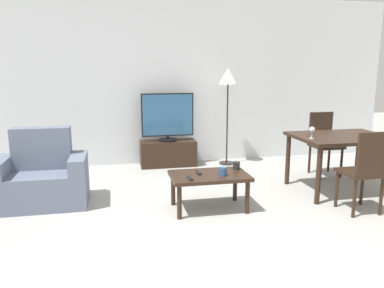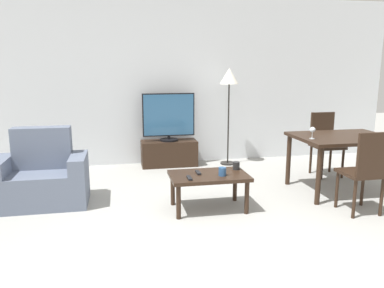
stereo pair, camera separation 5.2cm
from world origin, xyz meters
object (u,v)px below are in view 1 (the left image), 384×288
object	(u,v)px
armchair	(42,179)
dining_chair_far	(324,140)
dining_chair_near	(366,168)
wine_glass_left	(312,130)
remote_primary	(199,173)
tv	(168,117)
coffee_table	(209,179)
cup_colored_far	(223,171)
floor_lamp	(228,82)
dining_table	(342,142)
remote_secondary	(190,178)
tv_stand	(168,153)
cup_white_near	(236,166)

from	to	relation	value
armchair	dining_chair_far	bearing A→B (deg)	7.55
dining_chair_near	wine_glass_left	distance (m)	0.78
remote_primary	tv	bearing A→B (deg)	91.93
dining_chair_near	wine_glass_left	size ratio (longest dim) A/B	6.30
coffee_table	cup_colored_far	size ratio (longest dim) A/B	9.27
floor_lamp	wine_glass_left	world-z (taller)	floor_lamp
armchair	floor_lamp	size ratio (longest dim) A/B	0.65
dining_chair_near	remote_primary	size ratio (longest dim) A/B	6.14
dining_table	remote_secondary	size ratio (longest dim) A/B	7.92
remote_primary	coffee_table	bearing A→B (deg)	-25.15
tv_stand	coffee_table	xyz separation A→B (m)	(0.18, -2.00, 0.15)
remote_secondary	floor_lamp	bearing A→B (deg)	63.20
cup_colored_far	wine_glass_left	bearing A→B (deg)	12.79
cup_white_near	cup_colored_far	bearing A→B (deg)	-136.48
dining_table	wine_glass_left	bearing A→B (deg)	-167.45
dining_table	cup_white_near	bearing A→B (deg)	-173.52
coffee_table	cup_white_near	distance (m)	0.39
dining_chair_near	dining_chair_far	size ratio (longest dim) A/B	1.00
coffee_table	armchair	bearing A→B (deg)	163.80
remote_primary	cup_colored_far	bearing A→B (deg)	-30.01
armchair	tv_stand	xyz separation A→B (m)	(1.68, 1.46, -0.11)
dining_chair_far	remote_secondary	distance (m)	2.56
remote_primary	cup_white_near	size ratio (longest dim) A/B	1.65
dining_chair_near	dining_chair_far	xyz separation A→B (m)	(0.42, 1.52, 0.00)
coffee_table	tv_stand	bearing A→B (deg)	95.00
armchair	tv_stand	world-z (taller)	armchair
floor_lamp	remote_secondary	world-z (taller)	floor_lamp
dining_table	floor_lamp	bearing A→B (deg)	122.21
dining_chair_near	remote_primary	xyz separation A→B (m)	(-1.71, 0.52, -0.09)
armchair	cup_white_near	xyz separation A→B (m)	(2.21, -0.41, 0.14)
dining_chair_near	floor_lamp	distance (m)	2.65
tv	dining_table	size ratio (longest dim) A/B	0.70
tv	cup_white_near	size ratio (longest dim) A/B	9.14
armchair	tv_stand	size ratio (longest dim) A/B	1.14
remote_secondary	dining_table	bearing A→B (deg)	11.75
armchair	coffee_table	xyz separation A→B (m)	(1.86, -0.54, 0.04)
tv	wine_glass_left	world-z (taller)	tv
tv	remote_primary	distance (m)	1.99
coffee_table	remote_secondary	bearing A→B (deg)	-151.04
armchair	wine_glass_left	bearing A→B (deg)	-6.40
floor_lamp	remote_primary	size ratio (longest dim) A/B	10.43
floor_lamp	cup_colored_far	world-z (taller)	floor_lamp
cup_colored_far	wine_glass_left	xyz separation A→B (m)	(1.19, 0.27, 0.37)
dining_table	cup_colored_far	distance (m)	1.73
dining_chair_far	floor_lamp	xyz separation A→B (m)	(-1.23, 0.86, 0.83)
remote_secondary	cup_colored_far	world-z (taller)	cup_colored_far
tv_stand	dining_chair_far	bearing A→B (deg)	-23.38
floor_lamp	cup_colored_far	bearing A→B (deg)	-108.24
armchair	cup_white_near	size ratio (longest dim) A/B	11.22
dining_table	tv	bearing A→B (deg)	139.32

